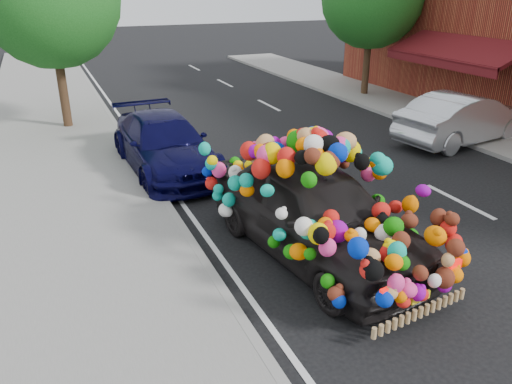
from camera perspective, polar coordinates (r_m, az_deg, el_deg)
ground at (r=9.69m, az=6.75°, el=-4.48°), size 100.00×100.00×0.00m
sidewalk at (r=8.60m, az=-19.37°, el=-9.12°), size 4.00×60.00×0.12m
kerb at (r=8.84m, az=-6.70°, el=-6.88°), size 0.15×60.00×0.13m
footpath_far at (r=16.93m, az=26.38°, el=5.53°), size 3.00×40.00×0.12m
lane_markings at (r=11.77m, az=22.17°, el=-0.97°), size 6.00×50.00×0.01m
plush_art_car at (r=8.45m, az=6.79°, el=-0.01°), size 2.91×5.19×2.26m
navy_sedan at (r=12.75m, az=-10.42°, el=5.42°), size 2.11×4.79×1.37m
silver_hatchback at (r=16.02m, az=22.64°, el=7.79°), size 4.62×2.20×1.46m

